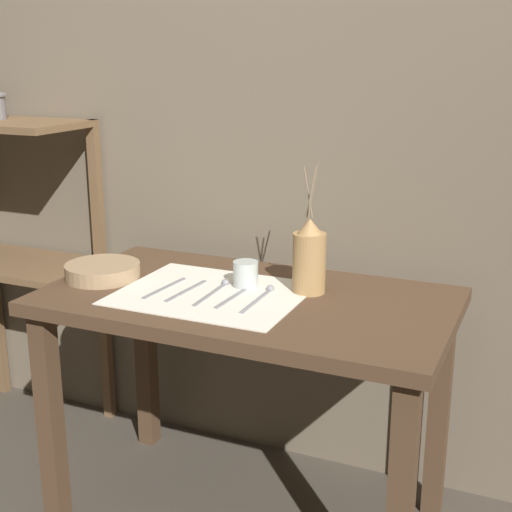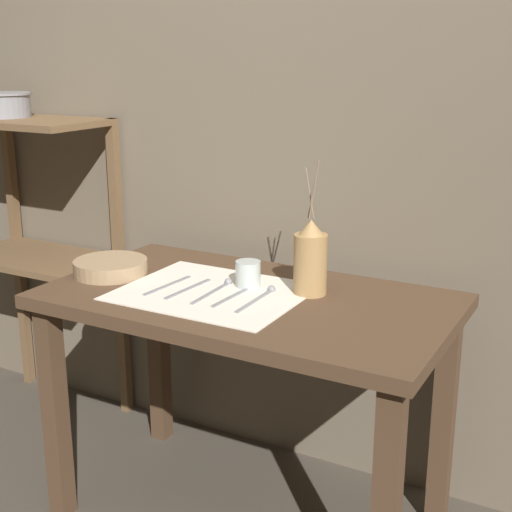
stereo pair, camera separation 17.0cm
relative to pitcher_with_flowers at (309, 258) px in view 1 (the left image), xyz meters
The scene contains 12 objects.
stone_wall_back 0.52m from the pitcher_with_flowers, 114.24° to the left, with size 7.00×0.06×2.40m.
wooden_table 0.28m from the pitcher_with_flowers, 148.51° to the right, with size 1.18×0.66×0.74m.
wooden_shelf_unit 1.22m from the pitcher_with_flowers, behind, with size 0.58×0.34×1.18m.
linen_cloth 0.30m from the pitcher_with_flowers, 153.16° to the right, with size 0.52×0.43×0.00m.
pitcher_with_flowers is the anchor object (origin of this frame).
wooden_bowl 0.65m from the pitcher_with_flowers, 168.29° to the right, with size 0.23×0.23×0.05m.
glass_tumbler_near 0.20m from the pitcher_with_flowers, behind, with size 0.08×0.08×0.08m.
fork_inner 0.44m from the pitcher_with_flowers, 159.35° to the right, with size 0.03×0.21×0.00m.
knife_center 0.37m from the pitcher_with_flowers, 155.81° to the right, with size 0.03×0.21×0.00m.
spoon_inner 0.28m from the pitcher_with_flowers, 161.01° to the right, with size 0.02×0.22×0.02m.
fork_outer 0.25m from the pitcher_with_flowers, 142.06° to the right, with size 0.02×0.21×0.00m.
spoon_outer 0.16m from the pitcher_with_flowers, 141.09° to the right, with size 0.02×0.22×0.02m.
Camera 1 is at (0.80, -1.77, 1.42)m, focal length 50.00 mm.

